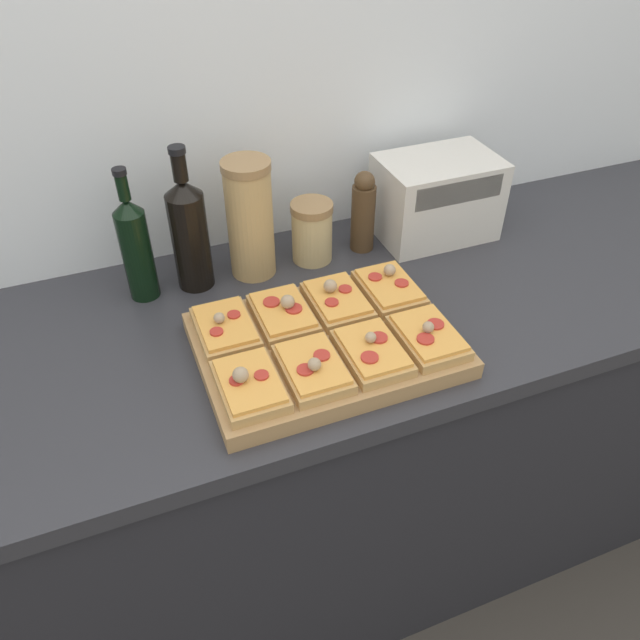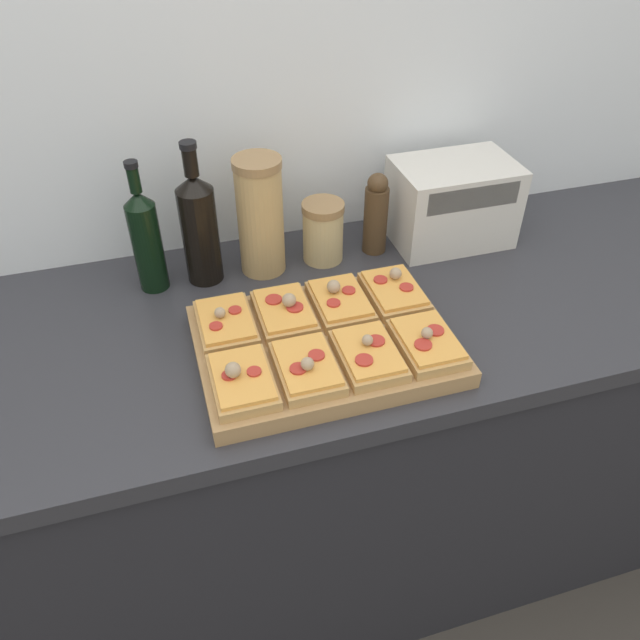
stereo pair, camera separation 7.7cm
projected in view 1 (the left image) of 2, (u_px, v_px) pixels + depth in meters
wall_back at (211, 105)px, 1.31m from camera, size 6.00×0.06×2.50m
kitchen_counter at (280, 466)px, 1.55m from camera, size 2.63×0.67×0.93m
cutting_board at (326, 345)px, 1.18m from camera, size 0.48×0.34×0.04m
pizza_slice_back_left at (225, 328)px, 1.17m from camera, size 0.10×0.15×0.05m
pizza_slice_back_midleft at (283, 313)px, 1.20m from camera, size 0.10×0.15×0.06m
pizza_slice_back_midright at (337, 300)px, 1.24m from camera, size 0.10×0.15×0.05m
pizza_slice_back_right at (389, 288)px, 1.27m from camera, size 0.10×0.15×0.05m
pizza_slice_front_left at (249, 384)px, 1.05m from camera, size 0.10×0.15×0.06m
pizza_slice_front_midleft at (313, 368)px, 1.09m from camera, size 0.10×0.15×0.05m
pizza_slice_front_midright at (372, 351)px, 1.12m from camera, size 0.10×0.15×0.05m
pizza_slice_front_right at (428, 336)px, 1.15m from camera, size 0.10×0.15×0.05m
olive_oil_bottle at (136, 247)px, 1.26m from camera, size 0.06×0.06×0.29m
wine_bottle at (189, 232)px, 1.28m from camera, size 0.08×0.08×0.32m
grain_jar_tall at (250, 219)px, 1.32m from camera, size 0.10×0.10×0.26m
grain_jar_short at (312, 232)px, 1.40m from camera, size 0.09×0.09×0.14m
pepper_mill at (363, 212)px, 1.42m from camera, size 0.05×0.05×0.19m
toaster_oven at (436, 197)px, 1.47m from camera, size 0.30×0.18×0.19m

